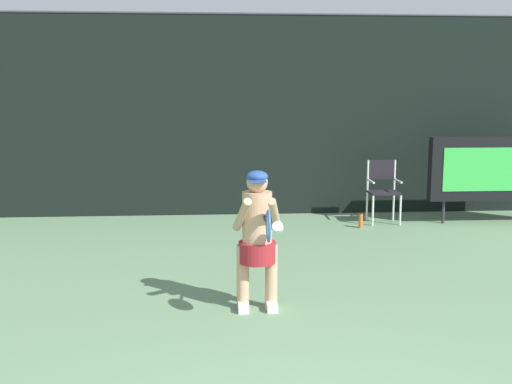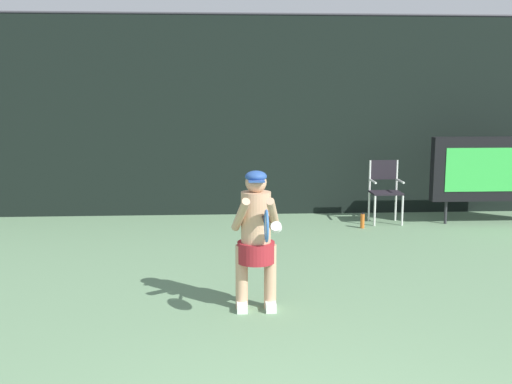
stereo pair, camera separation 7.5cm
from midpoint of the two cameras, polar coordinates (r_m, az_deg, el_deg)
name	(u,v)px [view 2 (the right image)]	position (r m, az deg, el deg)	size (l,w,h in m)	color
backdrop_screen	(249,117)	(11.31, -0.44, 7.02)	(18.00, 0.12, 3.66)	black
scoreboard	(495,169)	(11.33, 21.48, 1.99)	(2.20, 0.21, 1.50)	black
umpire_chair	(385,187)	(10.90, 12.09, 0.42)	(0.52, 0.44, 1.08)	white
water_bottle	(362,221)	(10.45, 10.06, -2.66)	(0.07, 0.07, 0.27)	orange
tennis_player	(256,235)	(6.38, 0.35, -4.00)	(0.52, 0.59, 1.47)	white
tennis_racket	(266,226)	(5.81, 1.33, -3.13)	(0.03, 0.60, 0.31)	black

